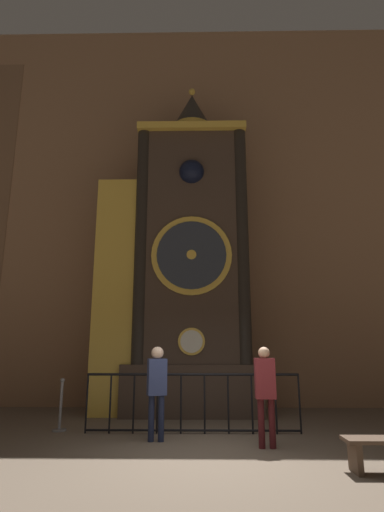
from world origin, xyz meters
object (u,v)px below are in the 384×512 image
visitor_near (157,383)px  stanchion_post (60,414)px  visitor_far (265,386)px  clock_tower (179,264)px

visitor_near → stanchion_post: (-2.05, 0.90, -0.68)m
stanchion_post → visitor_far: bearing=-18.9°
visitor_far → stanchion_post: size_ratio=1.61×
clock_tower → stanchion_post: clock_tower is taller
visitor_far → stanchion_post: 4.25m
clock_tower → visitor_far: size_ratio=5.65×
clock_tower → stanchion_post: size_ratio=9.12×
visitor_near → visitor_far: size_ratio=1.00×
clock_tower → stanchion_post: bearing=-137.5°
clock_tower → stanchion_post: (-2.29, -2.10, -3.54)m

